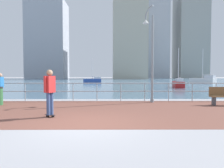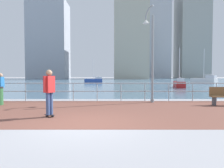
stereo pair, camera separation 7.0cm
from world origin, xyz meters
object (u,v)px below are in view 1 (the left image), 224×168
at_px(skateboarder, 50,89).
at_px(sailboat_yellow, 93,80).
at_px(bystander, 0,85).
at_px(sailboat_teal, 178,84).
at_px(sailboat_white, 203,80).
at_px(lamppost, 150,49).

height_order(skateboarder, sailboat_yellow, sailboat_yellow).
distance_m(bystander, sailboat_teal, 19.96).
relative_size(sailboat_white, sailboat_yellow, 1.25).
bearing_deg(sailboat_teal, skateboarder, -120.30).
xyz_separation_m(bystander, sailboat_teal, (14.57, 13.63, -0.49)).
bearing_deg(lamppost, sailboat_white, 60.55).
xyz_separation_m(lamppost, sailboat_white, (14.48, 25.64, -2.38)).
bearing_deg(lamppost, sailboat_yellow, 100.79).
distance_m(lamppost, bystander, 8.73).
distance_m(bystander, sailboat_yellow, 30.73).
xyz_separation_m(sailboat_white, sailboat_yellow, (-20.33, 5.09, -0.12)).
distance_m(bystander, sailboat_white, 34.33).
bearing_deg(sailboat_white, lamppost, -119.45).
bearing_deg(sailboat_white, sailboat_yellow, 165.94).
distance_m(sailboat_yellow, sailboat_teal, 20.77).
distance_m(skateboarder, bystander, 5.95).
xyz_separation_m(lamppost, sailboat_yellow, (-5.86, 30.73, -2.50)).
bearing_deg(sailboat_white, bystander, -131.98).
bearing_deg(bystander, lamppost, -0.79).
relative_size(skateboarder, sailboat_white, 0.27).
bearing_deg(lamppost, sailboat_teal, 66.12).
distance_m(skateboarder, sailboat_teal, 20.82).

